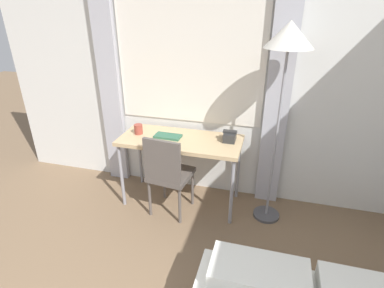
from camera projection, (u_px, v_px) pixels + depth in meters
wall_back_with_window at (212, 76)px, 3.09m from camera, size 5.00×0.13×2.70m
desk at (180, 144)px, 3.12m from camera, size 1.26×0.56×0.77m
desk_chair at (168, 172)px, 2.99m from camera, size 0.44×0.44×0.90m
standing_lamp at (288, 51)px, 2.45m from camera, size 0.41×0.41×1.92m
telephone at (230, 136)px, 3.02m from camera, size 0.14×0.15×0.11m
book at (168, 136)px, 3.11m from camera, size 0.28×0.15×0.02m
mug at (138, 129)px, 3.18m from camera, size 0.09×0.09×0.10m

